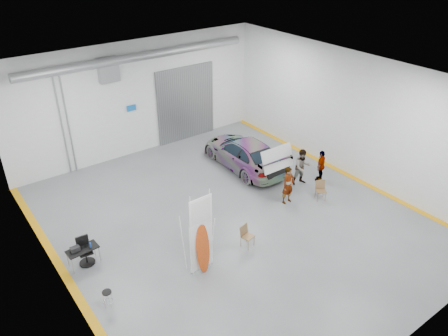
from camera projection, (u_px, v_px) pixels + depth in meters
ground at (232, 218)px, 18.46m from camera, size 16.00×16.00×0.00m
room_shell at (205, 111)px, 18.16m from camera, size 14.02×16.18×6.01m
sedan_car at (244, 153)px, 22.07m from camera, size 2.44×5.40×1.53m
person_a at (288, 185)px, 19.13m from camera, size 0.66×0.44×1.76m
person_b at (302, 167)px, 20.53m from camera, size 1.03×0.89×1.79m
person_c at (321, 166)px, 20.86m from camera, size 0.99×0.73×1.59m
surfboard_display at (202, 241)px, 15.02m from camera, size 0.93×0.26×3.29m
folding_chair_near at (247, 240)px, 16.75m from camera, size 0.51×0.53×0.89m
folding_chair_far at (320, 194)px, 19.62m from camera, size 0.57×0.62×0.88m
shop_stool at (108, 299)px, 14.06m from camera, size 0.32×0.32×0.63m
work_table at (81, 249)px, 15.61m from camera, size 1.13×0.61×0.91m
office_chair at (85, 252)px, 15.82m from camera, size 0.58×0.58×1.08m
trunk_lid at (277, 157)px, 20.00m from camera, size 1.79×1.09×0.04m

